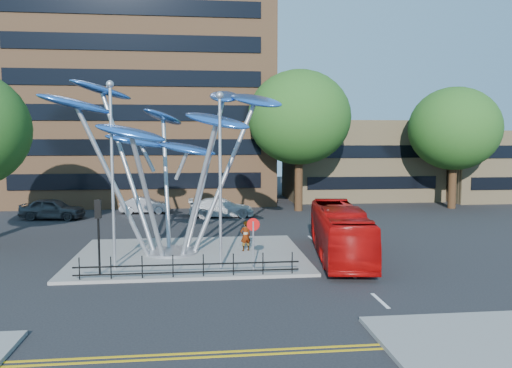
{
  "coord_description": "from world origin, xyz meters",
  "views": [
    {
      "loc": [
        -0.39,
        -20.26,
        6.33
      ],
      "look_at": [
        2.3,
        4.0,
        4.06
      ],
      "focal_mm": 35.0,
      "sensor_mm": 36.0,
      "label": 1
    }
  ],
  "objects": [
    {
      "name": "pedestrian_railing_front",
      "position": [
        -1.0,
        1.7,
        0.55
      ],
      "size": [
        10.0,
        0.06,
        1.0
      ],
      "color": "black",
      "rests_on": "traffic_island"
    },
    {
      "name": "street_lamp_right",
      "position": [
        0.5,
        3.0,
        5.09
      ],
      "size": [
        0.36,
        0.36,
        8.3
      ],
      "color": "#9EA0A5",
      "rests_on": "traffic_island"
    },
    {
      "name": "parked_car_left",
      "position": [
        -11.9,
        19.62,
        0.83
      ],
      "size": [
        5.08,
        2.65,
        1.65
      ],
      "primitive_type": "imported",
      "rotation": [
        0.0,
        0.0,
        1.42
      ],
      "color": "#393C40",
      "rests_on": "ground"
    },
    {
      "name": "traffic_island",
      "position": [
        -1.0,
        6.0,
        0.07
      ],
      "size": [
        12.0,
        9.0,
        0.15
      ],
      "primitive_type": "cube",
      "color": "slate",
      "rests_on": "ground"
    },
    {
      "name": "double_yellow_near",
      "position": [
        0.0,
        -6.0,
        0.01
      ],
      "size": [
        40.0,
        0.12,
        0.01
      ],
      "primitive_type": "cube",
      "color": "gold",
      "rests_on": "ground"
    },
    {
      "name": "double_yellow_far",
      "position": [
        0.0,
        -6.3,
        0.01
      ],
      "size": [
        40.0,
        0.12,
        0.01
      ],
      "primitive_type": "cube",
      "color": "gold",
      "rests_on": "ground"
    },
    {
      "name": "traffic_light_island",
      "position": [
        -5.0,
        2.5,
        2.61
      ],
      "size": [
        0.28,
        0.18,
        3.42
      ],
      "color": "black",
      "rests_on": "traffic_island"
    },
    {
      "name": "no_entry_sign_island",
      "position": [
        2.0,
        2.52,
        1.82
      ],
      "size": [
        0.6,
        0.1,
        2.45
      ],
      "color": "#9EA0A5",
      "rests_on": "traffic_island"
    },
    {
      "name": "ground",
      "position": [
        0.0,
        0.0,
        0.0
      ],
      "size": [
        120.0,
        120.0,
        0.0
      ],
      "primitive_type": "plane",
      "color": "black",
      "rests_on": "ground"
    },
    {
      "name": "low_building_far",
      "position": [
        30.0,
        28.0,
        3.5
      ],
      "size": [
        12.0,
        8.0,
        7.0
      ],
      "primitive_type": "cube",
      "color": "tan",
      "rests_on": "ground"
    },
    {
      "name": "tree_right",
      "position": [
        8.0,
        22.0,
        8.04
      ],
      "size": [
        8.8,
        8.8,
        12.11
      ],
      "color": "black",
      "rests_on": "ground"
    },
    {
      "name": "red_bus",
      "position": [
        6.89,
        5.12,
        1.36
      ],
      "size": [
        3.62,
        9.98,
        2.72
      ],
      "primitive_type": "imported",
      "rotation": [
        0.0,
        0.0,
        -0.14
      ],
      "color": "#9D0807",
      "rests_on": "ground"
    },
    {
      "name": "low_building_near",
      "position": [
        16.0,
        30.0,
        4.0
      ],
      "size": [
        15.0,
        8.0,
        8.0
      ],
      "primitive_type": "cube",
      "color": "tan",
      "rests_on": "ground"
    },
    {
      "name": "parked_car_right",
      "position": [
        1.2,
        19.35,
        0.75
      ],
      "size": [
        5.19,
        2.13,
        1.5
      ],
      "primitive_type": "imported",
      "rotation": [
        0.0,
        0.0,
        1.57
      ],
      "color": "silver",
      "rests_on": "ground"
    },
    {
      "name": "tree_far",
      "position": [
        22.0,
        22.0,
        7.11
      ],
      "size": [
        8.0,
        8.0,
        10.81
      ],
      "color": "black",
      "rests_on": "ground"
    },
    {
      "name": "brick_tower",
      "position": [
        -6.0,
        32.0,
        15.0
      ],
      "size": [
        25.0,
        15.0,
        30.0
      ],
      "primitive_type": "cube",
      "color": "brown",
      "rests_on": "ground"
    },
    {
      "name": "street_lamp_left",
      "position": [
        -4.5,
        3.5,
        5.36
      ],
      "size": [
        0.36,
        0.36,
        8.8
      ],
      "color": "#9EA0A5",
      "rests_on": "traffic_island"
    },
    {
      "name": "pedestrian",
      "position": [
        2.0,
        6.51,
        0.98
      ],
      "size": [
        0.7,
        0.58,
        1.66
      ],
      "primitive_type": "imported",
      "rotation": [
        0.0,
        0.0,
        3.49
      ],
      "color": "gray",
      "rests_on": "traffic_island"
    },
    {
      "name": "leaf_sculpture",
      "position": [
        -2.07,
        6.68,
        6.87
      ],
      "size": [
        12.72,
        9.54,
        9.51
      ],
      "color": "#9EA0A5",
      "rests_on": "traffic_island"
    },
    {
      "name": "parked_car_mid",
      "position": [
        -5.07,
        21.92,
        0.68
      ],
      "size": [
        4.12,
        1.48,
        1.35
      ],
      "primitive_type": "imported",
      "rotation": [
        0.0,
        0.0,
        1.56
      ],
      "color": "#9EA0A5",
      "rests_on": "ground"
    }
  ]
}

